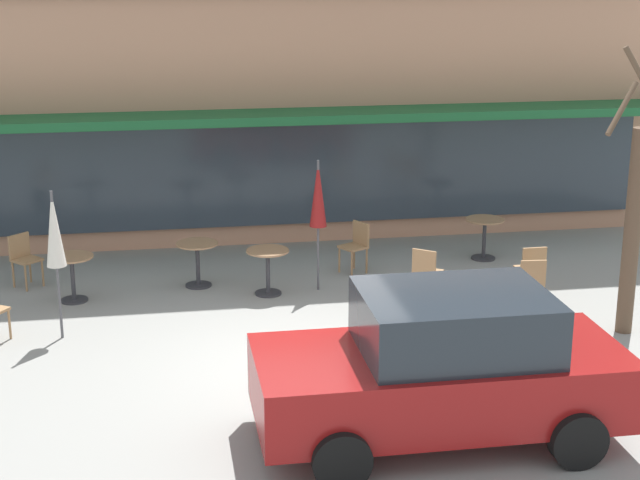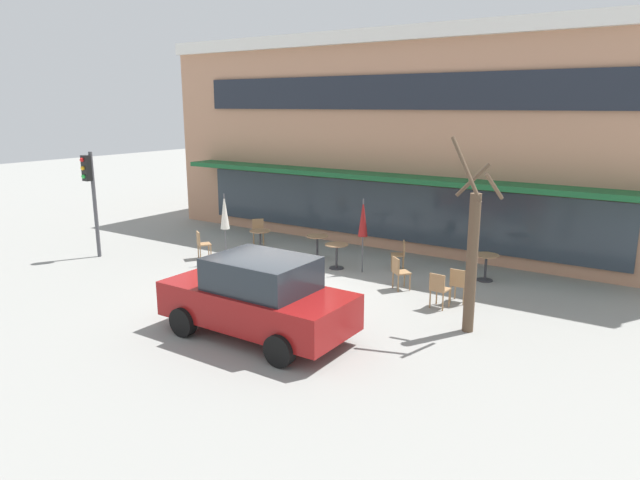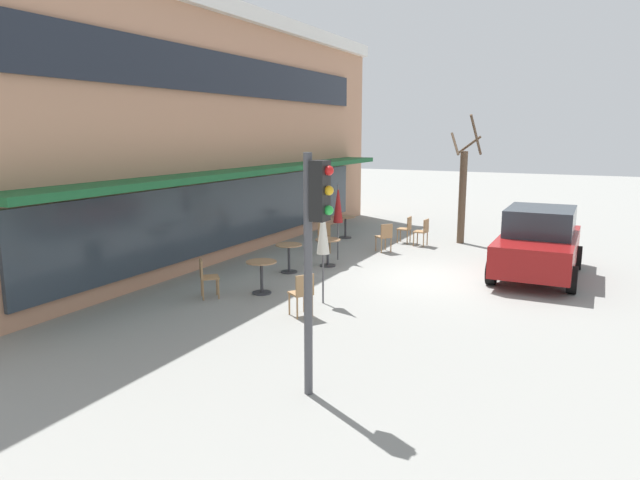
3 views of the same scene
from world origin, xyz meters
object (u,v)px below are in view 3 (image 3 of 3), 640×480
Objects in this scene: cafe_chair_0 at (423,230)px; cafe_chair_2 at (406,228)px; parked_sedan at (538,243)px; traffic_light_pole at (314,235)px; cafe_table_near_wall at (289,253)px; cafe_table_streetside at (328,248)px; cafe_table_by_tree at (345,223)px; cafe_chair_4 at (324,235)px; cafe_chair_5 at (385,235)px; cafe_table_mid_patio at (262,272)px; patio_umbrella_cream_folded at (338,204)px; street_tree at (463,192)px; cafe_chair_3 at (302,291)px; cafe_chair_1 at (206,275)px; patio_umbrella_green_folded at (323,229)px.

cafe_chair_0 is 1.00× the size of cafe_chair_2.
traffic_light_pole reaches higher than parked_sedan.
cafe_table_near_wall and cafe_table_streetside have the same top height.
cafe_table_near_wall is 5.29m from cafe_table_by_tree.
cafe_chair_5 is (0.79, -1.69, 0.00)m from cafe_chair_4.
cafe_chair_0 is (-0.23, -2.85, 0.01)m from cafe_table_by_tree.
cafe_chair_0 reaches higher than cafe_table_mid_patio.
traffic_light_pole is (-11.10, -1.67, 1.77)m from cafe_chair_0.
cafe_table_mid_patio is 0.35× the size of patio_umbrella_cream_folded.
street_tree is (1.10, -0.99, 1.20)m from cafe_chair_0.
cafe_chair_3 is (-3.09, -2.05, 0.01)m from cafe_table_near_wall.
cafe_table_near_wall is 0.85× the size of cafe_chair_4.
cafe_chair_0 is 1.91m from street_tree.
cafe_table_streetside is at bearing -174.59° from patio_umbrella_cream_folded.
cafe_table_by_tree is at bearing 67.40° from parked_sedan.
cafe_chair_1 is at bearing 164.54° from cafe_table_streetside.
cafe_chair_0 is 0.21× the size of parked_sedan.
cafe_chair_5 is (3.58, -1.38, 0.01)m from cafe_table_near_wall.
cafe_chair_5 is at bearing -27.89° from patio_umbrella_cream_folded.
traffic_light_pole is at bearing -154.89° from cafe_chair_4.
cafe_table_streetside is 0.35× the size of patio_umbrella_green_folded.
cafe_table_streetside is 2.58m from cafe_chair_5.
cafe_table_mid_patio is 0.35× the size of patio_umbrella_green_folded.
cafe_chair_2 is at bearing -4.53° from cafe_chair_5.
street_tree is at bearing -26.99° from cafe_table_streetside.
patio_umbrella_green_folded reaches higher than cafe_chair_5.
cafe_chair_0 is 1.00× the size of cafe_chair_4.
patio_umbrella_cream_folded is at bearing 16.81° from cafe_chair_3.
patio_umbrella_cream_folded is 3.64m from cafe_chair_2.
street_tree is at bearing 37.34° from parked_sedan.
patio_umbrella_green_folded is (-7.32, -2.70, 1.11)m from cafe_table_by_tree.
patio_umbrella_green_folded and patio_umbrella_cream_folded have the same top height.
cafe_chair_1 and cafe_chair_4 have the same top height.
cafe_table_by_tree is 0.85× the size of cafe_chair_4.
cafe_table_near_wall is 0.85× the size of cafe_chair_1.
cafe_table_by_tree is 2.20m from cafe_chair_2.
cafe_chair_4 and cafe_chair_5 have the same top height.
cafe_chair_2 is 1.00× the size of cafe_chair_4.
cafe_table_streetside is 1.00× the size of cafe_table_by_tree.
cafe_table_mid_patio is 4.85m from cafe_chair_4.
patio_umbrella_green_folded is at bearing -159.75° from cafe_table_by_tree.
cafe_table_near_wall is 0.85× the size of cafe_chair_2.
cafe_chair_3 is at bearing 179.21° from cafe_chair_0.
traffic_light_pole reaches higher than cafe_chair_5.
cafe_chair_4 is (1.67, 0.92, 0.01)m from cafe_table_streetside.
cafe_chair_1 is (-8.12, -0.19, 0.01)m from cafe_table_by_tree.
traffic_light_pole is (-9.65, -2.46, 1.77)m from cafe_chair_5.
parked_sedan is at bearing -50.04° from cafe_chair_1.
cafe_table_streetside is 0.18× the size of street_tree.
cafe_chair_2 and cafe_chair_5 have the same top height.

